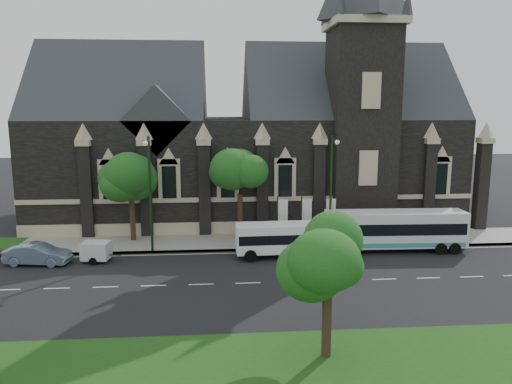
{
  "coord_description": "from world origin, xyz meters",
  "views": [
    {
      "loc": [
        1.21,
        -29.8,
        11.3
      ],
      "look_at": [
        4.0,
        6.0,
        4.89
      ],
      "focal_mm": 34.2,
      "sensor_mm": 36.0,
      "label": 1
    }
  ],
  "objects": [
    {
      "name": "sedan",
      "position": [
        -11.82,
        4.95,
        0.76
      ],
      "size": [
        4.79,
        2.22,
        1.52
      ],
      "primitive_type": "imported",
      "rotation": [
        0.0,
        0.0,
        1.43
      ],
      "color": "slate",
      "rests_on": "ground"
    },
    {
      "name": "ground",
      "position": [
        0.0,
        0.0,
        0.0
      ],
      "size": [
        160.0,
        160.0,
        0.0
      ],
      "primitive_type": "plane",
      "color": "black",
      "rests_on": "ground"
    },
    {
      "name": "box_trailer",
      "position": [
        -7.76,
        5.2,
        0.85
      ],
      "size": [
        2.86,
        1.69,
        1.49
      ],
      "rotation": [
        0.0,
        0.0,
        -0.13
      ],
      "color": "silver",
      "rests_on": "ground"
    },
    {
      "name": "banner_flag_right",
      "position": [
        10.29,
        9.0,
        2.38
      ],
      "size": [
        0.9,
        0.1,
        4.0
      ],
      "color": "black",
      "rests_on": "ground"
    },
    {
      "name": "tree_park_east",
      "position": [
        6.18,
        -9.32,
        4.62
      ],
      "size": [
        3.4,
        3.4,
        6.28
      ],
      "color": "black",
      "rests_on": "ground"
    },
    {
      "name": "street_lamp_near",
      "position": [
        10.0,
        7.09,
        5.11
      ],
      "size": [
        0.36,
        1.88,
        9.0
      ],
      "color": "black",
      "rests_on": "ground"
    },
    {
      "name": "tree_walk_right",
      "position": [
        3.21,
        10.71,
        5.82
      ],
      "size": [
        4.08,
        4.08,
        7.8
      ],
      "color": "black",
      "rests_on": "ground"
    },
    {
      "name": "banner_flag_center",
      "position": [
        8.29,
        9.0,
        2.38
      ],
      "size": [
        0.9,
        0.1,
        4.0
      ],
      "color": "black",
      "rests_on": "ground"
    },
    {
      "name": "sidewalk",
      "position": [
        0.0,
        9.5,
        0.07
      ],
      "size": [
        80.0,
        5.0,
        0.15
      ],
      "primitive_type": "cube",
      "color": "gray",
      "rests_on": "ground"
    },
    {
      "name": "banner_flag_left",
      "position": [
        6.29,
        9.0,
        2.38
      ],
      "size": [
        0.9,
        0.1,
        4.0
      ],
      "color": "black",
      "rests_on": "ground"
    },
    {
      "name": "street_lamp_mid",
      "position": [
        -4.0,
        7.09,
        5.11
      ],
      "size": [
        0.36,
        1.88,
        9.0
      ],
      "color": "black",
      "rests_on": "ground"
    },
    {
      "name": "tour_coach",
      "position": [
        14.96,
        6.2,
        1.73
      ],
      "size": [
        10.9,
        2.81,
        3.16
      ],
      "rotation": [
        0.0,
        0.0,
        -0.03
      ],
      "color": "silver",
      "rests_on": "ground"
    },
    {
      "name": "museum",
      "position": [
        5.12,
        18.78,
        8.17
      ],
      "size": [
        40.0,
        17.7,
        29.9
      ],
      "color": "black",
      "rests_on": "ground"
    },
    {
      "name": "tree_walk_left",
      "position": [
        -5.8,
        10.7,
        5.73
      ],
      "size": [
        3.91,
        3.91,
        7.64
      ],
      "color": "black",
      "rests_on": "ground"
    },
    {
      "name": "shuttle_bus",
      "position": [
        5.76,
        5.4,
        1.47
      ],
      "size": [
        6.63,
        2.52,
        2.53
      ],
      "rotation": [
        0.0,
        0.0,
        0.03
      ],
      "color": "white",
      "rests_on": "ground"
    }
  ]
}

